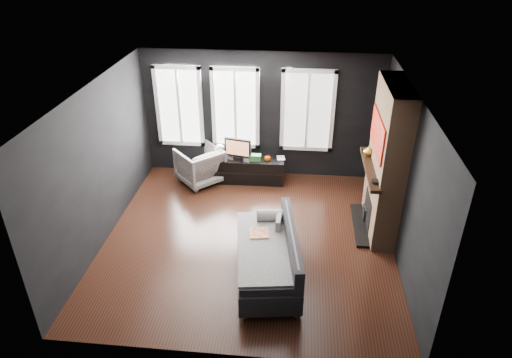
# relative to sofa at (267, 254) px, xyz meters

# --- Properties ---
(floor) EXTENTS (5.00, 5.00, 0.00)m
(floor) POSITION_rel_sofa_xyz_m (-0.39, 0.92, -0.43)
(floor) COLOR black
(floor) RESTS_ON ground
(ceiling) EXTENTS (5.00, 5.00, 0.00)m
(ceiling) POSITION_rel_sofa_xyz_m (-0.39, 0.92, 2.27)
(ceiling) COLOR white
(ceiling) RESTS_ON ground
(wall_back) EXTENTS (5.00, 0.02, 2.70)m
(wall_back) POSITION_rel_sofa_xyz_m (-0.39, 3.42, 0.92)
(wall_back) COLOR black
(wall_back) RESTS_ON ground
(wall_left) EXTENTS (0.02, 5.00, 2.70)m
(wall_left) POSITION_rel_sofa_xyz_m (-2.89, 0.92, 0.92)
(wall_left) COLOR black
(wall_left) RESTS_ON ground
(wall_right) EXTENTS (0.02, 5.00, 2.70)m
(wall_right) POSITION_rel_sofa_xyz_m (2.11, 0.92, 0.92)
(wall_right) COLOR black
(wall_right) RESTS_ON ground
(windows) EXTENTS (4.00, 0.16, 1.76)m
(windows) POSITION_rel_sofa_xyz_m (-0.84, 3.38, 1.95)
(windows) COLOR white
(windows) RESTS_ON wall_back
(fireplace) EXTENTS (0.70, 1.62, 2.70)m
(fireplace) POSITION_rel_sofa_xyz_m (1.91, 1.52, 0.92)
(fireplace) COLOR #93724C
(fireplace) RESTS_ON floor
(sofa) EXTENTS (1.26, 2.10, 0.85)m
(sofa) POSITION_rel_sofa_xyz_m (0.00, 0.00, 0.00)
(sofa) COLOR #252427
(sofa) RESTS_ON floor
(stripe_pillow) EXTENTS (0.08, 0.31, 0.31)m
(stripe_pillow) POSITION_rel_sofa_xyz_m (0.15, 0.50, 0.19)
(stripe_pillow) COLOR gray
(stripe_pillow) RESTS_ON sofa
(armchair) EXTENTS (1.14, 1.13, 0.85)m
(armchair) POSITION_rel_sofa_xyz_m (-1.65, 2.87, 0.00)
(armchair) COLOR white
(armchair) RESTS_ON floor
(media_console) EXTENTS (1.54, 0.51, 0.52)m
(media_console) POSITION_rel_sofa_xyz_m (-0.64, 3.02, -0.16)
(media_console) COLOR black
(media_console) RESTS_ON floor
(monitor) EXTENTS (0.60, 0.25, 0.52)m
(monitor) POSITION_rel_sofa_xyz_m (-0.85, 2.98, 0.36)
(monitor) COLOR black
(monitor) RESTS_ON media_console
(desk_fan) EXTENTS (0.22, 0.22, 0.30)m
(desk_fan) POSITION_rel_sofa_xyz_m (-1.24, 3.03, 0.25)
(desk_fan) COLOR gray
(desk_fan) RESTS_ON media_console
(mug) EXTENTS (0.14, 0.13, 0.12)m
(mug) POSITION_rel_sofa_xyz_m (-0.22, 2.96, 0.16)
(mug) COLOR #D55200
(mug) RESTS_ON media_console
(book) EXTENTS (0.16, 0.04, 0.22)m
(book) POSITION_rel_sofa_xyz_m (-0.03, 3.09, 0.21)
(book) COLOR #B0A28D
(book) RESTS_ON media_console
(storage_box) EXTENTS (0.24, 0.16, 0.13)m
(storage_box) POSITION_rel_sofa_xyz_m (-0.48, 2.96, 0.16)
(storage_box) COLOR #337634
(storage_box) RESTS_ON media_console
(mantel_vase) EXTENTS (0.24, 0.24, 0.18)m
(mantel_vase) POSITION_rel_sofa_xyz_m (1.66, 1.97, 0.89)
(mantel_vase) COLOR gold
(mantel_vase) RESTS_ON fireplace
(mantel_clock) EXTENTS (0.17, 0.17, 0.04)m
(mantel_clock) POSITION_rel_sofa_xyz_m (1.66, 0.97, 0.83)
(mantel_clock) COLOR black
(mantel_clock) RESTS_ON fireplace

